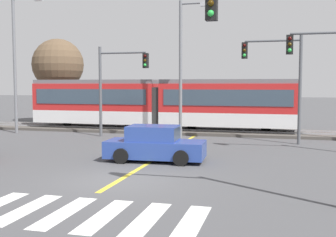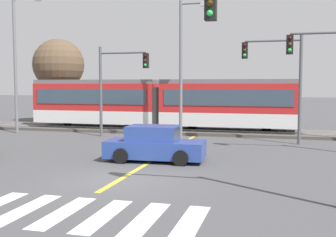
{
  "view_description": "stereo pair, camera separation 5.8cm",
  "coord_description": "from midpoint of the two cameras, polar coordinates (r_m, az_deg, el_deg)",
  "views": [
    {
      "loc": [
        5.3,
        -13.18,
        3.27
      ],
      "look_at": [
        -0.07,
        6.72,
        1.6
      ],
      "focal_mm": 45.0,
      "sensor_mm": 36.0,
      "label": 1
    },
    {
      "loc": [
        5.36,
        -13.16,
        3.27
      ],
      "look_at": [
        -0.07,
        6.72,
        1.6
      ],
      "focal_mm": 45.0,
      "sensor_mm": 36.0,
      "label": 2
    }
  ],
  "objects": [
    {
      "name": "crosswalk_stripe_5",
      "position": [
        10.51,
        -2.92,
        -13.46
      ],
      "size": [
        0.59,
        2.81,
        0.01
      ],
      "primitive_type": "cube",
      "rotation": [
        0.0,
        0.0,
        0.01
      ],
      "color": "silver",
      "rests_on": "ground"
    },
    {
      "name": "traffic_light_near_right",
      "position": [
        11.8,
        17.02,
        9.02
      ],
      "size": [
        3.75,
        0.38,
        6.33
      ],
      "color": "#515459",
      "rests_on": "ground"
    },
    {
      "name": "bare_tree_far_west",
      "position": [
        37.37,
        -14.56,
        7.08
      ],
      "size": [
        4.34,
        4.34,
        7.15
      ],
      "color": "brown",
      "rests_on": "ground"
    },
    {
      "name": "street_lamp_centre",
      "position": [
        25.73,
        2.17,
        7.77
      ],
      "size": [
        1.86,
        0.28,
        8.3
      ],
      "color": "slate",
      "rests_on": "ground"
    },
    {
      "name": "track_bed",
      "position": [
        28.78,
        4.52,
        -1.73
      ],
      "size": [
        120.0,
        4.0,
        0.18
      ],
      "primitive_type": "cube",
      "color": "#4C4742",
      "rests_on": "ground"
    },
    {
      "name": "crosswalk_stripe_2",
      "position": [
        11.89,
        -18.58,
        -11.55
      ],
      "size": [
        0.59,
        2.81,
        0.01
      ],
      "primitive_type": "cube",
      "rotation": [
        0.0,
        0.0,
        0.01
      ],
      "color": "silver",
      "rests_on": "ground"
    },
    {
      "name": "lane_centre_line",
      "position": [
        19.8,
        -0.56,
        -4.87
      ],
      "size": [
        0.2,
        14.64,
        0.01
      ],
      "primitive_type": "cube",
      "color": "gold",
      "rests_on": "ground"
    },
    {
      "name": "street_lamp_west",
      "position": [
        30.06,
        -19.65,
        7.95
      ],
      "size": [
        2.29,
        0.28,
        9.11
      ],
      "color": "slate",
      "rests_on": "ground"
    },
    {
      "name": "traffic_light_far_right",
      "position": [
        23.93,
        15.02,
        6.15
      ],
      "size": [
        3.25,
        0.38,
        6.0
      ],
      "color": "#515459",
      "rests_on": "ground"
    },
    {
      "name": "traffic_light_far_left",
      "position": [
        26.36,
        -6.86,
        5.55
      ],
      "size": [
        3.25,
        0.38,
        5.62
      ],
      "color": "#515459",
      "rests_on": "ground"
    },
    {
      "name": "crosswalk_stripe_4",
      "position": [
        10.88,
        -8.59,
        -12.88
      ],
      "size": [
        0.59,
        2.81,
        0.01
      ],
      "primitive_type": "cube",
      "rotation": [
        0.0,
        0.0,
        0.01
      ],
      "color": "silver",
      "rests_on": "ground"
    },
    {
      "name": "ground_plane",
      "position": [
        14.58,
        -6.66,
        -8.36
      ],
      "size": [
        200.0,
        200.0,
        0.0
      ],
      "primitive_type": "plane",
      "color": "#474749"
    },
    {
      "name": "crosswalk_stripe_3",
      "position": [
        11.34,
        -13.82,
        -12.23
      ],
      "size": [
        0.59,
        2.81,
        0.01
      ],
      "primitive_type": "cube",
      "rotation": [
        0.0,
        0.0,
        0.01
      ],
      "color": "silver",
      "rests_on": "ground"
    },
    {
      "name": "rail_far",
      "position": [
        29.47,
        4.78,
        -1.31
      ],
      "size": [
        120.0,
        0.08,
        0.1
      ],
      "primitive_type": "cube",
      "color": "#939399",
      "rests_on": "track_bed"
    },
    {
      "name": "light_rail_tram",
      "position": [
        29.29,
        -0.97,
        2.24
      ],
      "size": [
        18.5,
        2.64,
        3.43
      ],
      "color": "silver",
      "rests_on": "track_bed"
    },
    {
      "name": "sedan_crossing",
      "position": [
        18.0,
        -1.7,
        -3.58
      ],
      "size": [
        4.29,
        2.1,
        1.52
      ],
      "color": "#284293",
      "rests_on": "ground"
    },
    {
      "name": "rail_near",
      "position": [
        28.06,
        4.24,
        -1.6
      ],
      "size": [
        120.0,
        0.08,
        0.1
      ],
      "primitive_type": "cube",
      "color": "#939399",
      "rests_on": "track_bed"
    },
    {
      "name": "crosswalk_stripe_6",
      "position": [
        10.25,
        3.13,
        -13.95
      ],
      "size": [
        0.59,
        2.81,
        0.01
      ],
      "primitive_type": "cube",
      "rotation": [
        0.0,
        0.0,
        0.01
      ],
      "color": "silver",
      "rests_on": "ground"
    }
  ]
}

